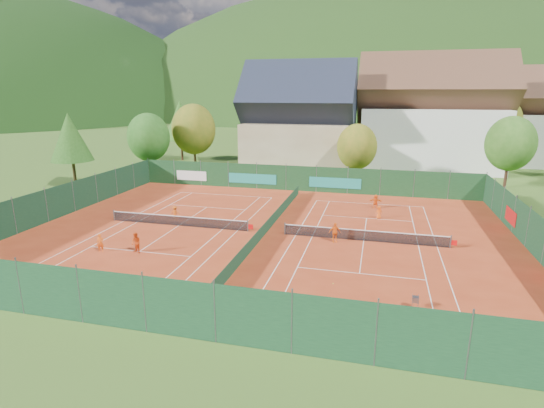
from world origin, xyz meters
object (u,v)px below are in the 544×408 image
Objects in this scene: ball_hopper at (415,299)px; player_left_far at (175,213)px; player_right_far_b at (376,201)px; hotel_block_a at (431,120)px; hotel_block_b at (518,123)px; player_right_far_a at (379,212)px; chalet at (299,125)px; player_left_near at (100,243)px; player_right_near at (335,232)px; player_left_mid at (136,243)px.

player_left_far is at bearing 149.33° from ball_hopper.
player_right_far_b reaches higher than ball_hopper.
player_left_far is (-25.15, -34.30, -6.73)m from hotel_block_a.
hotel_block_b is 43.29m from player_right_far_a.
hotel_block_b reaches higher than player_left_far.
chalet is 23.66m from player_right_far_b.
player_left_near is at bearing -121.81° from hotel_block_a.
ball_hopper is at bearing -81.49° from player_right_near.
player_left_mid is 15.01m from player_right_near.
player_right_far_b is at bearing 66.93° from player_left_mid.
player_left_far is (-1.11, 8.38, -0.13)m from player_left_mid.
player_right_near is (14.92, -2.49, 0.15)m from player_left_far.
hotel_block_b is at bearing 74.63° from player_left_mid.
player_left_near is 1.15× the size of player_right_far_a.
player_right_near is at bearing 164.09° from player_left_far.
player_left_near is at bearing 73.37° from player_left_far.
player_right_near reaches higher than player_right_far_b.
chalet is at bearing 85.01° from player_right_near.
hotel_block_a is 17.95× the size of player_right_far_a.
hotel_block_b is 21.60× the size of ball_hopper.
player_right_far_b is at bearing 12.66° from player_left_near.
player_right_far_a is at bearing -103.23° from hotel_block_a.
ball_hopper is 22.12m from player_left_near.
hotel_block_a is 13.61× the size of player_right_near.
player_left_far is at bearing 28.32° from player_right_far_b.
hotel_block_a is 30.97m from player_right_far_a.
player_right_near is at bearing -105.54° from hotel_block_a.
hotel_block_b is 10.89× the size of player_right_near.
ball_hopper is 0.50× the size of player_right_near.
hotel_block_a reaches higher than player_right_far_a.
player_left_mid is at bearing -20.23° from player_left_near.
chalet is at bearing -162.47° from hotel_block_a.
hotel_block_b reaches higher than player_right_far_a.
hotel_block_b is 12.30× the size of player_right_far_b.
player_right_near is (-5.38, 9.54, 0.24)m from ball_hopper.
player_left_near reaches higher than ball_hopper.
player_right_far_b is at bearing 54.25° from player_right_near.
player_left_near is at bearing -101.77° from chalet.
hotel_block_a reaches higher than player_left_near.
chalet is 11.73× the size of player_left_near.
player_right_far_b is at bearing -122.28° from hotel_block_b.
player_right_far_b is (-0.36, 3.73, 0.10)m from player_right_far_a.
hotel_block_a is 16.14m from hotel_block_b.
player_right_far_b is (16.76, 17.00, -0.07)m from player_left_mid.
hotel_block_a is 49.43m from player_left_mid.
hotel_block_a is 1.25× the size of hotel_block_b.
player_left_near is at bearing 171.60° from ball_hopper.
ball_hopper is 10.96m from player_right_near.
player_left_mid is at bearing 91.11° from player_left_far.
hotel_block_a is 47.09m from ball_hopper.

